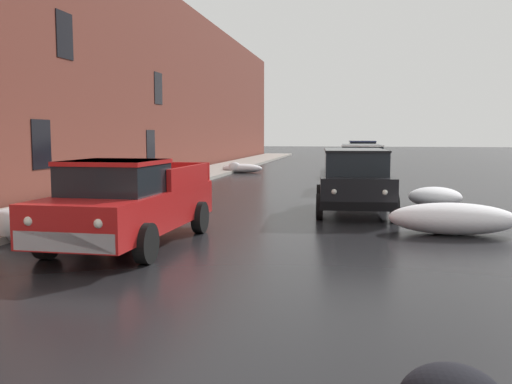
# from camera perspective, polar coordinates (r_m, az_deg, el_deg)

# --- Properties ---
(left_sidewalk_slab) EXTENTS (2.82, 80.00, 0.16)m
(left_sidewalk_slab) POSITION_cam_1_polar(r_m,az_deg,el_deg) (22.19, -12.30, 0.12)
(left_sidewalk_slab) COLOR gray
(left_sidewalk_slab) RESTS_ON ground
(brick_townhouse_facade) EXTENTS (0.63, 80.00, 9.87)m
(brick_townhouse_facade) POSITION_cam_1_polar(r_m,az_deg,el_deg) (23.05, -17.06, 12.30)
(brick_townhouse_facade) COLOR brown
(brick_townhouse_facade) RESTS_ON ground
(snow_bank_near_corner_left) EXTENTS (2.36, 0.95, 0.63)m
(snow_bank_near_corner_left) POSITION_cam_1_polar(r_m,az_deg,el_deg) (32.91, -1.55, 2.42)
(snow_bank_near_corner_left) COLOR white
(snow_bank_near_corner_left) RESTS_ON ground
(snow_bank_along_left_kerb) EXTENTS (2.81, 1.22, 0.71)m
(snow_bank_along_left_kerb) POSITION_cam_1_polar(r_m,az_deg,el_deg) (13.48, 19.07, -2.59)
(snow_bank_along_left_kerb) COLOR white
(snow_bank_along_left_kerb) RESTS_ON ground
(snow_bank_mid_block_left) EXTENTS (2.98, 1.03, 0.72)m
(snow_bank_mid_block_left) POSITION_cam_1_polar(r_m,az_deg,el_deg) (12.82, -21.12, -3.04)
(snow_bank_mid_block_left) COLOR white
(snow_bank_mid_block_left) RESTS_ON ground
(snow_bank_near_corner_right) EXTENTS (1.61, 1.47, 0.62)m
(snow_bank_near_corner_right) POSITION_cam_1_polar(r_m,az_deg,el_deg) (18.41, 17.62, -0.49)
(snow_bank_near_corner_right) COLOR white
(snow_bank_near_corner_right) RESTS_ON ground
(pickup_truck_red_approaching_near_lane) EXTENTS (2.22, 5.35, 1.76)m
(pickup_truck_red_approaching_near_lane) POSITION_cam_1_polar(r_m,az_deg,el_deg) (11.67, -12.66, -1.02)
(pickup_truck_red_approaching_near_lane) COLOR red
(pickup_truck_red_approaching_near_lane) RESTS_ON ground
(suv_black_parked_kerbside_close) EXTENTS (2.37, 4.56, 1.82)m
(suv_black_parked_kerbside_close) POSITION_cam_1_polar(r_m,az_deg,el_deg) (16.43, 9.85, 1.37)
(suv_black_parked_kerbside_close) COLOR black
(suv_black_parked_kerbside_close) RESTS_ON ground
(suv_white_parked_kerbside_mid) EXTENTS (2.17, 4.77, 1.82)m
(suv_white_parked_kerbside_mid) POSITION_cam_1_polar(r_m,az_deg,el_deg) (23.78, 10.51, 2.73)
(suv_white_parked_kerbside_mid) COLOR silver
(suv_white_parked_kerbside_mid) RESTS_ON ground
(sedan_red_parked_far_down_block) EXTENTS (2.17, 4.01, 1.42)m
(sedan_red_parked_far_down_block) POSITION_cam_1_polar(r_m,az_deg,el_deg) (30.20, 9.73, 2.94)
(sedan_red_parked_far_down_block) COLOR red
(sedan_red_parked_far_down_block) RESTS_ON ground
(suv_darkblue_queued_behind_truck) EXTENTS (2.18, 4.78, 1.82)m
(suv_darkblue_queued_behind_truck) POSITION_cam_1_polar(r_m,az_deg,el_deg) (36.86, 10.60, 3.81)
(suv_darkblue_queued_behind_truck) COLOR navy
(suv_darkblue_queued_behind_truck) RESTS_ON ground
(fire_hydrant) EXTENTS (0.42, 0.22, 0.71)m
(fire_hydrant) POSITION_cam_1_polar(r_m,az_deg,el_deg) (13.16, -20.56, -2.79)
(fire_hydrant) COLOR #B21E19
(fire_hydrant) RESTS_ON ground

